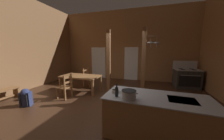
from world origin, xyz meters
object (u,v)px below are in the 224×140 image
at_px(kitchen_island, 155,116).
at_px(dining_table, 81,78).
at_px(backpack, 26,97).
at_px(stove_range, 186,78).
at_px(ladderback_chair_by_post, 65,87).
at_px(bottle_tall_on_counter, 117,92).
at_px(mixing_bowl_on_counter, 115,91).
at_px(stockpot_on_counter, 129,94).
at_px(ladderback_chair_near_window, 88,78).

xyz_separation_m(kitchen_island, dining_table, (-3.05, 2.02, 0.21)).
height_order(dining_table, backpack, dining_table).
distance_m(stove_range, dining_table, 5.14).
bearing_deg(kitchen_island, dining_table, 146.46).
relative_size(ladderback_chair_by_post, bottle_tall_on_counter, 3.62).
height_order(stove_range, backpack, stove_range).
relative_size(ladderback_chair_by_post, mixing_bowl_on_counter, 5.40).
bearing_deg(stove_range, backpack, -146.41).
height_order(kitchen_island, ladderback_chair_by_post, ladderback_chair_by_post).
bearing_deg(bottle_tall_on_counter, stockpot_on_counter, -8.99).
height_order(stove_range, stockpot_on_counter, stove_range).
height_order(stove_range, bottle_tall_on_counter, stove_range).
height_order(backpack, bottle_tall_on_counter, bottle_tall_on_counter).
bearing_deg(kitchen_island, ladderback_chair_near_window, 137.76).
bearing_deg(stockpot_on_counter, ladderback_chair_by_post, 151.54).
bearing_deg(backpack, stove_range, 33.59).
relative_size(backpack, stockpot_on_counter, 1.65).
xyz_separation_m(ladderback_chair_by_post, stockpot_on_counter, (2.68, -1.45, 0.52)).
distance_m(dining_table, mixing_bowl_on_counter, 2.95).
height_order(kitchen_island, mixing_bowl_on_counter, mixing_bowl_on_counter).
distance_m(dining_table, ladderback_chair_near_window, 0.84).
xyz_separation_m(stove_range, bottle_tall_on_counter, (-2.48, -4.27, 0.51)).
bearing_deg(ladderback_chair_near_window, dining_table, -85.11).
relative_size(stove_range, dining_table, 0.77).
distance_m(stove_range, mixing_bowl_on_counter, 4.81).
xyz_separation_m(dining_table, mixing_bowl_on_counter, (2.15, -2.01, 0.27)).
xyz_separation_m(ladderback_chair_near_window, bottle_tall_on_counter, (2.31, -3.05, 0.54)).
xyz_separation_m(kitchen_island, ladderback_chair_by_post, (-3.22, 1.19, 0.01)).
xyz_separation_m(backpack, bottle_tall_on_counter, (3.25, -0.46, 0.68)).
height_order(stove_range, ladderback_chair_near_window, stove_range).
bearing_deg(stockpot_on_counter, bottle_tall_on_counter, 171.01).
xyz_separation_m(ladderback_chair_by_post, bottle_tall_on_counter, (2.42, -1.41, 0.54)).
bearing_deg(mixing_bowl_on_counter, kitchen_island, -0.55).
bearing_deg(dining_table, mixing_bowl_on_counter, -43.11).
distance_m(ladderback_chair_by_post, mixing_bowl_on_counter, 2.65).
bearing_deg(ladderback_chair_near_window, mixing_bowl_on_counter, -51.82).
bearing_deg(mixing_bowl_on_counter, ladderback_chair_by_post, 153.09).
distance_m(dining_table, backpack, 2.07).
bearing_deg(stockpot_on_counter, stove_range, 62.76).
bearing_deg(mixing_bowl_on_counter, dining_table, 136.89).
bearing_deg(dining_table, ladderback_chair_by_post, -101.93).
bearing_deg(dining_table, ladderback_chair_near_window, 94.89).
height_order(stove_range, dining_table, stove_range).
distance_m(mixing_bowl_on_counter, bottle_tall_on_counter, 0.26).
bearing_deg(stove_range, ladderback_chair_by_post, -149.72).
height_order(stockpot_on_counter, bottle_tall_on_counter, bottle_tall_on_counter).
distance_m(ladderback_chair_by_post, stockpot_on_counter, 3.09).
bearing_deg(kitchen_island, mixing_bowl_on_counter, 179.45).
xyz_separation_m(dining_table, bottle_tall_on_counter, (2.24, -2.24, 0.34)).
bearing_deg(bottle_tall_on_counter, ladderback_chair_by_post, 149.73).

